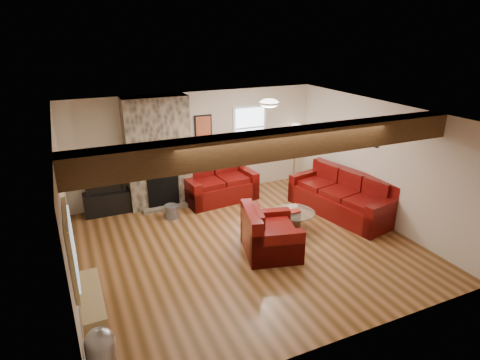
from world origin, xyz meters
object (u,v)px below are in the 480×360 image
object	(u,v)px
armchair_red	(271,231)
television	(105,182)
loveseat	(219,182)
sofa_three	(342,194)
tv_cabinet	(108,203)
coffee_table	(294,221)
floor_lamp	(296,133)

from	to	relation	value
armchair_red	television	bearing A→B (deg)	54.49
loveseat	armchair_red	size ratio (longest dim) A/B	1.57
sofa_three	loveseat	xyz separation A→B (m)	(-2.15, 1.83, -0.01)
loveseat	television	xyz separation A→B (m)	(-2.52, 0.30, 0.29)
tv_cabinet	television	xyz separation A→B (m)	(0.00, 0.00, 0.49)
coffee_table	floor_lamp	world-z (taller)	floor_lamp
coffee_table	television	bearing A→B (deg)	144.30
television	floor_lamp	bearing A→B (deg)	-0.99
loveseat	sofa_three	bearing A→B (deg)	-46.04
coffee_table	television	distance (m)	4.11
sofa_three	armchair_red	distance (m)	2.32
sofa_three	armchair_red	xyz separation A→B (m)	(-2.18, -0.81, -0.02)
coffee_table	floor_lamp	distance (m)	2.93
sofa_three	television	world-z (taller)	television
sofa_three	loveseat	distance (m)	2.83
television	floor_lamp	distance (m)	4.76
armchair_red	floor_lamp	bearing A→B (deg)	-23.74
floor_lamp	sofa_three	bearing A→B (deg)	-91.36
armchair_red	sofa_three	bearing A→B (deg)	-55.49
sofa_three	television	size ratio (longest dim) A/B	2.78
loveseat	tv_cabinet	bearing A→B (deg)	167.57
armchair_red	floor_lamp	xyz separation A→B (m)	(2.23, 2.86, 0.92)
coffee_table	television	size ratio (longest dim) A/B	0.98
armchair_red	television	size ratio (longest dim) A/B	1.26
sofa_three	floor_lamp	xyz separation A→B (m)	(0.05, 2.05, 0.90)
loveseat	coffee_table	world-z (taller)	loveseat
coffee_table	tv_cabinet	xyz separation A→B (m)	(-3.31, 2.38, 0.04)
tv_cabinet	floor_lamp	bearing A→B (deg)	-0.99
television	floor_lamp	size ratio (longest dim) A/B	0.53
armchair_red	tv_cabinet	size ratio (longest dim) A/B	1.08
floor_lamp	loveseat	bearing A→B (deg)	-174.33
loveseat	tv_cabinet	world-z (taller)	loveseat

